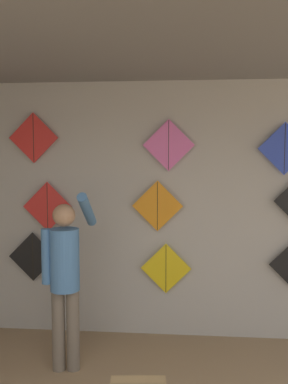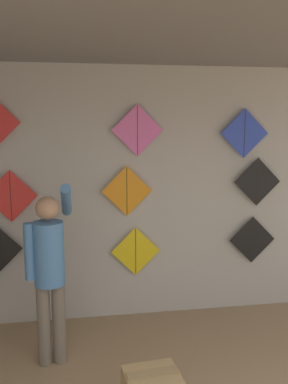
{
  "view_description": "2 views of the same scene",
  "coord_description": "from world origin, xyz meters",
  "views": [
    {
      "loc": [
        0.22,
        -1.41,
        2.01
      ],
      "look_at": [
        -0.18,
        2.93,
        1.63
      ],
      "focal_mm": 40.0,
      "sensor_mm": 36.0,
      "label": 1
    },
    {
      "loc": [
        -0.62,
        -1.38,
        2.22
      ],
      "look_at": [
        0.1,
        2.93,
        1.48
      ],
      "focal_mm": 40.0,
      "sensor_mm": 36.0,
      "label": 2
    }
  ],
  "objects": [
    {
      "name": "back_panel",
      "position": [
        0.0,
        3.26,
        1.4
      ],
      "size": [
        5.76,
        0.06,
        2.8
      ],
      "primitive_type": "cube",
      "color": "#BCB7AD",
      "rests_on": "ground"
    },
    {
      "name": "ceiling_slab",
      "position": [
        0.0,
        1.62,
        2.82
      ],
      "size": [
        5.76,
        4.03,
        0.04
      ],
      "primitive_type": "cube",
      "color": "gray"
    },
    {
      "name": "shopkeeper",
      "position": [
        -0.86,
        2.37,
        0.94
      ],
      "size": [
        0.42,
        0.6,
        1.67
      ],
      "rotation": [
        0.0,
        0.0,
        0.12
      ],
      "color": "#726656",
      "rests_on": "ground"
    },
    {
      "name": "kite_1",
      "position": [
        0.04,
        3.17,
        0.77
      ],
      "size": [
        0.55,
        0.01,
        0.55
      ],
      "color": "yellow"
    },
    {
      "name": "kite_2",
      "position": [
        1.42,
        3.17,
        0.84
      ],
      "size": [
        0.55,
        0.01,
        0.55
      ],
      "color": "black"
    },
    {
      "name": "kite_3",
      "position": [
        -1.28,
        3.17,
        1.44
      ],
      "size": [
        0.55,
        0.01,
        0.55
      ],
      "color": "red"
    },
    {
      "name": "kite_4",
      "position": [
        -0.05,
        3.17,
        1.46
      ],
      "size": [
        0.55,
        0.01,
        0.55
      ],
      "color": "orange"
    },
    {
      "name": "kite_5",
      "position": [
        1.45,
        3.17,
        1.52
      ],
      "size": [
        0.55,
        0.01,
        0.55
      ],
      "color": "black"
    },
    {
      "name": "kite_7",
      "position": [
        0.06,
        3.17,
        2.11
      ],
      "size": [
        0.55,
        0.01,
        0.55
      ],
      "color": "pink"
    },
    {
      "name": "kite_8",
      "position": [
        1.27,
        3.17,
        2.07
      ],
      "size": [
        0.55,
        0.01,
        0.55
      ],
      "color": "blue"
    }
  ]
}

